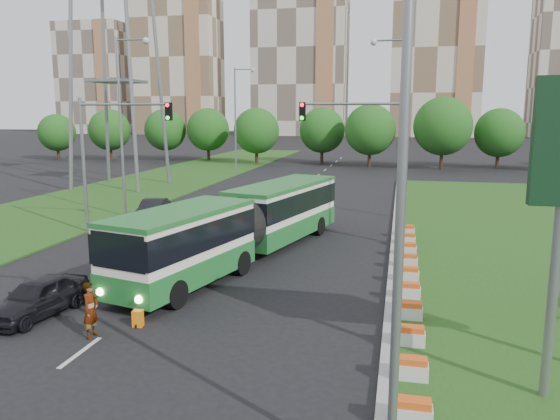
% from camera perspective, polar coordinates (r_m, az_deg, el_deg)
% --- Properties ---
extents(ground, '(360.00, 360.00, 0.00)m').
position_cam_1_polar(ground, '(21.99, -4.82, -8.88)').
color(ground, black).
rests_on(ground, ground).
extents(grass_median, '(14.00, 60.00, 0.15)m').
position_cam_1_polar(grass_median, '(29.48, 25.40, -4.74)').
color(grass_median, '#224E16').
rests_on(grass_median, ground).
extents(median_kerb, '(0.30, 60.00, 0.18)m').
position_cam_1_polar(median_kerb, '(28.70, 11.73, -4.30)').
color(median_kerb, gray).
rests_on(median_kerb, ground).
extents(left_verge, '(12.00, 110.00, 0.10)m').
position_cam_1_polar(left_verge, '(51.46, -15.76, 1.87)').
color(left_verge, '#224E16').
rests_on(left_verge, ground).
extents(lane_markings, '(0.20, 100.00, 0.01)m').
position_cam_1_polar(lane_markings, '(41.50, -0.57, 0.26)').
color(lane_markings, beige).
rests_on(lane_markings, ground).
extents(flower_planters, '(1.10, 20.30, 0.60)m').
position_cam_1_polar(flower_planters, '(22.73, 13.15, -7.28)').
color(flower_planters, silver).
rests_on(flower_planters, grass_median).
extents(traffic_mast_median, '(5.76, 0.32, 8.00)m').
position_cam_1_polar(traffic_mast_median, '(29.90, 9.71, 6.57)').
color(traffic_mast_median, gray).
rests_on(traffic_mast_median, ground).
extents(traffic_mast_left, '(5.76, 0.32, 8.00)m').
position_cam_1_polar(traffic_mast_left, '(33.33, -17.58, 6.60)').
color(traffic_mast_left, gray).
rests_on(traffic_mast_left, ground).
extents(street_lamps, '(36.00, 60.00, 12.00)m').
position_cam_1_polar(street_lamps, '(31.24, -4.79, 8.02)').
color(street_lamps, gray).
rests_on(street_lamps, ground).
extents(tree_line, '(120.00, 8.00, 9.00)m').
position_cam_1_polar(tree_line, '(74.95, 15.53, 7.81)').
color(tree_line, '#1D5115').
rests_on(tree_line, ground).
extents(apartment_tower_west, '(26.00, 15.00, 48.00)m').
position_cam_1_polar(apartment_tower_west, '(184.93, -10.56, 15.28)').
color(apartment_tower_west, beige).
rests_on(apartment_tower_west, ground).
extents(apartment_tower_cwest, '(28.00, 15.00, 52.00)m').
position_cam_1_polar(apartment_tower_cwest, '(173.69, 2.18, 16.44)').
color(apartment_tower_cwest, beige).
rests_on(apartment_tower_cwest, ground).
extents(apartment_tower_ceast, '(25.00, 15.00, 50.00)m').
position_cam_1_polar(apartment_tower_ceast, '(170.96, 16.02, 15.83)').
color(apartment_tower_ceast, beige).
rests_on(apartment_tower_ceast, ground).
extents(midrise_west, '(22.00, 14.00, 36.00)m').
position_cam_1_polar(midrise_west, '(198.01, -18.73, 12.83)').
color(midrise_west, beige).
rests_on(midrise_west, ground).
extents(articulated_bus, '(2.71, 17.41, 2.87)m').
position_cam_1_polar(articulated_bus, '(26.86, -4.10, -1.46)').
color(articulated_bus, white).
rests_on(articulated_bus, ground).
extents(car_left_near, '(2.20, 4.27, 1.39)m').
position_cam_1_polar(car_left_near, '(21.45, -23.99, -8.30)').
color(car_left_near, black).
rests_on(car_left_near, ground).
extents(car_left_far, '(2.19, 4.38, 1.38)m').
position_cam_1_polar(car_left_far, '(37.73, -13.13, 0.04)').
color(car_left_far, black).
rests_on(car_left_far, ground).
extents(pedestrian, '(0.45, 0.68, 1.84)m').
position_cam_1_polar(pedestrian, '(18.81, -19.17, -9.82)').
color(pedestrian, gray).
rests_on(pedestrian, ground).
extents(shopping_trolley, '(0.33, 0.35, 0.57)m').
position_cam_1_polar(shopping_trolley, '(19.44, -14.63, -10.92)').
color(shopping_trolley, orange).
rests_on(shopping_trolley, ground).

